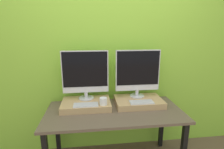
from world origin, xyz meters
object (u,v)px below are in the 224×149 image
object	(u,v)px
mug	(103,101)
keyboard_right	(142,102)
monitor_right	(138,72)
keyboard_left	(86,105)
monitor_left	(85,74)

from	to	relation	value
mug	keyboard_right	world-z (taller)	mug
monitor_right	keyboard_right	bearing A→B (deg)	-90.00
mug	monitor_right	xyz separation A→B (m)	(0.44, 0.20, 0.27)
keyboard_left	monitor_right	xyz separation A→B (m)	(0.63, 0.20, 0.30)
mug	keyboard_left	bearing A→B (deg)	180.00
keyboard_right	monitor_right	bearing A→B (deg)	90.00
monitor_right	keyboard_right	xyz separation A→B (m)	(0.00, -0.20, -0.30)
keyboard_left	keyboard_right	distance (m)	0.63
mug	keyboard_right	bearing A→B (deg)	0.00
monitor_left	mug	bearing A→B (deg)	-46.76
monitor_left	mug	distance (m)	0.39
mug	keyboard_right	size ratio (longest dim) A/B	0.31
monitor_right	keyboard_right	world-z (taller)	monitor_right
monitor_left	monitor_right	distance (m)	0.63
monitor_left	monitor_right	xyz separation A→B (m)	(0.63, 0.00, 0.00)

